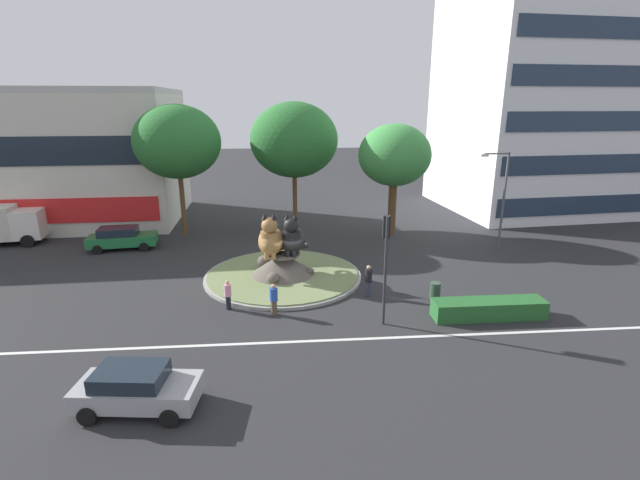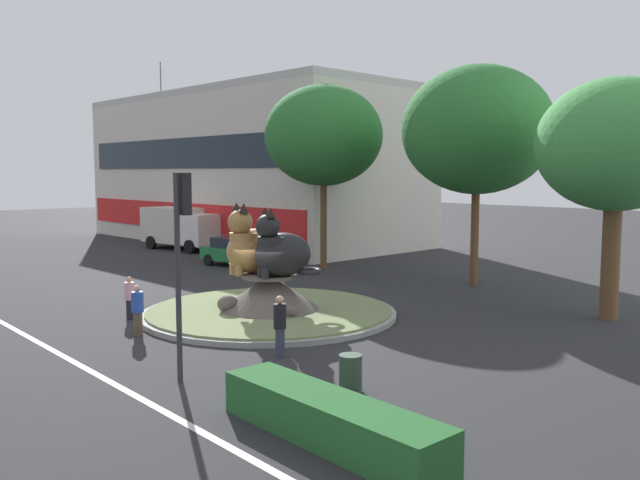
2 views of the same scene
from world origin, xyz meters
TOP-DOWN VIEW (x-y plane):
  - ground_plane at (0.00, 0.00)m, footprint 160.00×160.00m
  - lane_centreline at (0.00, -7.76)m, footprint 112.00×0.20m
  - roundabout_island at (-0.02, 0.01)m, footprint 9.37×9.37m
  - cat_statue_tabby at (-0.65, -0.28)m, footprint 1.81×2.69m
  - cat_statue_black at (0.64, 0.01)m, footprint 1.97×2.55m
  - traffic_light_mast at (4.72, -6.31)m, footprint 0.33×0.46m
  - shophouse_block at (-23.07, 15.65)m, footprint 28.07×13.42m
  - office_tower at (24.63, 17.37)m, footprint 17.75×15.85m
  - clipped_hedge_strip at (10.00, -6.14)m, footprint 5.48×1.20m
  - broadleaf_tree_behind_island at (1.09, 11.25)m, footprint 6.97×6.97m
  - second_tree_near_tower at (-7.64, 9.59)m, footprint 6.41×6.41m
  - third_tree_left at (8.64, 8.75)m, footprint 5.52×5.52m
  - streetlight_arm at (15.03, 3.97)m, footprint 2.07×0.29m
  - pedestrian_pink_shirt at (-2.78, -4.17)m, footprint 0.35×0.35m
  - pedestrian_blue_shirt at (-0.46, -5.01)m, footprint 0.40×0.40m
  - pedestrian_black_shirt at (4.60, -3.12)m, footprint 0.37×0.37m
  - sedan_on_far_lane at (-11.46, 6.48)m, footprint 4.81×2.44m
  - hatchback_near_shophouse at (-5.02, -11.87)m, footprint 4.27×2.35m
  - litter_bin at (8.11, -3.74)m, footprint 0.56×0.56m

SIDE VIEW (x-z plane):
  - ground_plane at x=0.00m, z-range 0.00..0.00m
  - lane_centreline at x=0.00m, z-range 0.00..0.01m
  - clipped_hedge_strip at x=10.00m, z-range 0.00..0.90m
  - litter_bin at x=8.11m, z-range 0.00..0.90m
  - roundabout_island at x=-0.02m, z-range -0.28..1.25m
  - hatchback_near_shophouse at x=-5.02m, z-range 0.04..1.58m
  - pedestrian_pink_shirt at x=-2.78m, z-range 0.04..1.60m
  - sedan_on_far_lane at x=-11.46m, z-range 0.03..1.65m
  - pedestrian_blue_shirt at x=-0.46m, z-range 0.03..1.68m
  - pedestrian_black_shirt at x=4.60m, z-range 0.05..1.82m
  - cat_statue_black at x=0.64m, z-range 1.19..3.71m
  - cat_statue_tabby at x=-0.65m, z-range 1.17..3.82m
  - traffic_light_mast at x=4.72m, z-range 1.03..6.28m
  - streetlight_arm at x=15.03m, z-range 0.57..7.49m
  - shophouse_block at x=-23.07m, z-range -1.56..12.77m
  - third_tree_left at x=8.64m, z-range 1.90..10.50m
  - broadleaf_tree_behind_island at x=1.09m, z-range 2.12..12.31m
  - second_tree_near_tower at x=-7.64m, z-range 2.26..12.26m
  - office_tower at x=24.63m, z-range 0.00..27.61m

